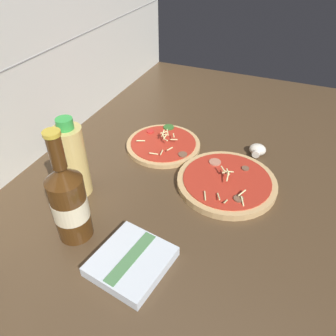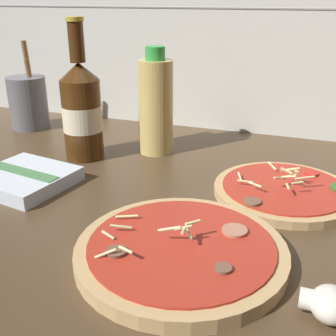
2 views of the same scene
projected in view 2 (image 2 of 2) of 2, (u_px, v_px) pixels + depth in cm
name	position (u px, v px, depth cm)	size (l,w,h in cm)	color
counter_slab	(181.00, 228.00, 61.41)	(160.00, 90.00, 2.50)	#4C3823
tile_backsplash	(250.00, 8.00, 89.91)	(160.00, 1.13, 60.00)	silver
pizza_near	(181.00, 251.00, 51.83)	(26.16, 26.16, 4.68)	tan
pizza_far	(284.00, 191.00, 68.30)	(22.63, 22.63, 4.99)	tan
beer_bottle	(82.00, 110.00, 81.03)	(7.64, 7.64, 26.67)	#47280F
oil_bottle	(156.00, 106.00, 83.95)	(6.99, 6.99, 21.20)	#D6B766
mushroom_left	(328.00, 304.00, 42.02)	(5.11, 4.87, 3.41)	white
utensil_crock	(28.00, 102.00, 101.01)	(9.03, 9.03, 20.76)	slate
dish_towel	(24.00, 179.00, 71.74)	(16.91, 16.15, 2.56)	silver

